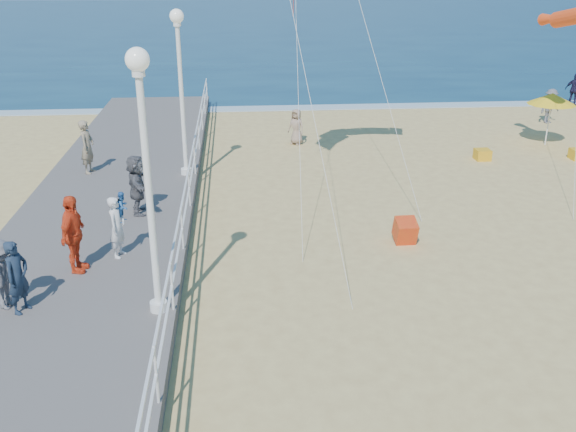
{
  "coord_description": "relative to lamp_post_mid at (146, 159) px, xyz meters",
  "views": [
    {
      "loc": [
        -3.65,
        -11.75,
        7.19
      ],
      "look_at": [
        -2.5,
        2.0,
        1.6
      ],
      "focal_mm": 40.0,
      "sensor_mm": 36.0,
      "label": 1
    }
  ],
  "objects": [
    {
      "name": "surf_line",
      "position": [
        5.35,
        20.5,
        -3.63
      ],
      "size": [
        160.0,
        1.2,
        0.04
      ],
      "primitive_type": "cube",
      "color": "silver",
      "rests_on": "ground"
    },
    {
      "name": "spectator_3",
      "position": [
        -2.06,
        1.97,
        -2.33
      ],
      "size": [
        0.63,
        1.15,
        1.85
      ],
      "primitive_type": "imported",
      "rotation": [
        0.0,
        0.0,
        1.4
      ],
      "color": "#E3411C",
      "rests_on": "boardwalk"
    },
    {
      "name": "spectator_6",
      "position": [
        -3.26,
        9.44,
        -2.36
      ],
      "size": [
        0.54,
        0.72,
        1.8
      ],
      "primitive_type": "imported",
      "rotation": [
        0.0,
        0.0,
        1.39
      ],
      "color": "gray",
      "rests_on": "boardwalk"
    },
    {
      "name": "box_kite",
      "position": [
        6.16,
        3.74,
        -3.36
      ],
      "size": [
        0.57,
        0.73,
        0.74
      ],
      "primitive_type": "cube",
      "rotation": [
        0.31,
        0.0,
        0.03
      ],
      "color": "red",
      "rests_on": "ground"
    },
    {
      "name": "kite_windsock",
      "position": [
        13.28,
        10.28,
        1.61
      ],
      "size": [
        1.02,
        2.76,
        1.1
      ],
      "primitive_type": "cylinder",
      "rotation": [
        1.36,
        0.0,
        0.17
      ],
      "color": "#FF4615"
    },
    {
      "name": "lamp_post_mid",
      "position": [
        0.0,
        0.0,
        0.0
      ],
      "size": [
        0.44,
        0.44,
        5.32
      ],
      "color": "white",
      "rests_on": "boardwalk"
    },
    {
      "name": "spectator_5",
      "position": [
        -1.12,
        5.54,
        -2.4
      ],
      "size": [
        0.72,
        1.64,
        1.71
      ],
      "primitive_type": "imported",
      "rotation": [
        0.0,
        0.0,
        1.71
      ],
      "color": "#58575C",
      "rests_on": "boardwalk"
    },
    {
      "name": "beach_walker_a",
      "position": [
        16.22,
        16.48,
        -2.87
      ],
      "size": [
        1.16,
        0.9,
        1.59
      ],
      "primitive_type": "imported",
      "rotation": [
        0.0,
        0.0,
        0.35
      ],
      "color": "#5A5A5F",
      "rests_on": "ground"
    },
    {
      "name": "railing",
      "position": [
        0.3,
        0.0,
        -2.41
      ],
      "size": [
        0.05,
        42.0,
        0.55
      ],
      "color": "white",
      "rests_on": "boardwalk"
    },
    {
      "name": "woman_holding_toddler",
      "position": [
        -1.21,
        2.71,
        -2.5
      ],
      "size": [
        0.51,
        0.64,
        1.52
      ],
      "primitive_type": "imported",
      "rotation": [
        0.0,
        0.0,
        1.29
      ],
      "color": "silver",
      "rests_on": "boardwalk"
    },
    {
      "name": "ground",
      "position": [
        5.35,
        0.0,
        -3.66
      ],
      "size": [
        160.0,
        160.0,
        0.0
      ],
      "primitive_type": "plane",
      "color": "#D9BE71",
      "rests_on": "ground"
    },
    {
      "name": "beach_walker_c",
      "position": [
        4.18,
        13.83,
        -2.93
      ],
      "size": [
        0.85,
        0.81,
        1.46
      ],
      "primitive_type": "imported",
      "rotation": [
        0.0,
        0.0,
        -0.67
      ],
      "color": "gray",
      "rests_on": "ground"
    },
    {
      "name": "spectator_2",
      "position": [
        -3.14,
        0.4,
        -2.51
      ],
      "size": [
        0.86,
        1.11,
        1.51
      ],
      "primitive_type": "imported",
      "rotation": [
        0.0,
        0.0,
        1.23
      ],
      "color": "#5E5E63",
      "rests_on": "boardwalk"
    },
    {
      "name": "lamp_post_far",
      "position": [
        0.0,
        9.0,
        0.0
      ],
      "size": [
        0.44,
        0.44,
        5.32
      ],
      "color": "white",
      "rests_on": "boardwalk"
    },
    {
      "name": "spectator_0",
      "position": [
        -2.79,
        0.21,
        -2.48
      ],
      "size": [
        0.57,
        0.67,
        1.57
      ],
      "primitive_type": "imported",
      "rotation": [
        0.0,
        0.0,
        1.17
      ],
      "color": "#1B283B",
      "rests_on": "boardwalk"
    },
    {
      "name": "beach_chair_left",
      "position": [
        11.04,
        11.05,
        -3.46
      ],
      "size": [
        0.55,
        0.55,
        0.4
      ],
      "primitive_type": "cube",
      "color": "gold",
      "rests_on": "ground"
    },
    {
      "name": "toddler_held",
      "position": [
        -1.06,
        2.86,
        -2.04
      ],
      "size": [
        0.38,
        0.43,
        0.75
      ],
      "primitive_type": "imported",
      "rotation": [
        0.0,
        0.0,
        1.29
      ],
      "color": "#2F6BB2",
      "rests_on": "boardwalk"
    },
    {
      "name": "ocean",
      "position": [
        5.35,
        65.0,
        -3.65
      ],
      "size": [
        160.0,
        90.0,
        0.05
      ],
      "primitive_type": "cube",
      "color": "#0C334D",
      "rests_on": "ground"
    },
    {
      "name": "boardwalk",
      "position": [
        -2.15,
        0.0,
        -3.46
      ],
      "size": [
        5.0,
        44.0,
        0.4
      ],
      "primitive_type": "cube",
      "color": "slate",
      "rests_on": "ground"
    },
    {
      "name": "beach_umbrella",
      "position": [
        14.39,
        12.85,
        -1.75
      ],
      "size": [
        1.9,
        1.9,
        2.14
      ],
      "color": "white",
      "rests_on": "ground"
    },
    {
      "name": "beach_walker_b",
      "position": [
        19.16,
        19.88,
        -2.82
      ],
      "size": [
        0.98,
        0.99,
        1.68
      ],
      "primitive_type": "imported",
      "rotation": [
        0.0,
        0.0,
        2.35
      ],
      "color": "#1B1938",
      "rests_on": "ground"
    }
  ]
}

